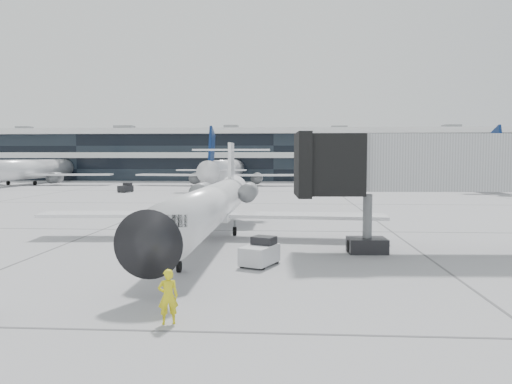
# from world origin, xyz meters

# --- Properties ---
(ground) EXTENTS (220.00, 220.00, 0.00)m
(ground) POSITION_xyz_m (0.00, 0.00, 0.00)
(ground) COLOR #97979A
(ground) RESTS_ON ground
(terminal) EXTENTS (170.00, 22.00, 10.00)m
(terminal) POSITION_xyz_m (0.00, 82.00, 5.00)
(terminal) COLOR black
(terminal) RESTS_ON ground
(bg_jet_left) EXTENTS (32.00, 40.00, 9.60)m
(bg_jet_left) POSITION_xyz_m (-45.00, 55.00, 0.00)
(bg_jet_left) COLOR silver
(bg_jet_left) RESTS_ON ground
(bg_jet_center) EXTENTS (32.00, 40.00, 9.60)m
(bg_jet_center) POSITION_xyz_m (-8.00, 55.00, 0.00)
(bg_jet_center) COLOR silver
(bg_jet_center) RESTS_ON ground
(bg_jet_right) EXTENTS (32.00, 40.00, 9.60)m
(bg_jet_right) POSITION_xyz_m (32.00, 55.00, 0.00)
(bg_jet_right) COLOR silver
(bg_jet_right) RESTS_ON ground
(regional_jet) EXTENTS (21.76, 27.03, 6.26)m
(regional_jet) POSITION_xyz_m (-1.83, -3.25, 2.14)
(regional_jet) COLOR white
(regional_jet) RESTS_ON ground
(jet_bridge) EXTENTS (20.10, 4.91, 6.46)m
(jet_bridge) POSITION_xyz_m (14.41, -7.12, 4.70)
(jet_bridge) COLOR silver
(jet_bridge) RESTS_ON ground
(ramp_worker) EXTENTS (0.71, 0.57, 1.69)m
(ramp_worker) POSITION_xyz_m (-0.70, -19.36, 0.85)
(ramp_worker) COLOR yellow
(ramp_worker) RESTS_ON ground
(baggage_tug) EXTENTS (1.93, 2.37, 1.31)m
(baggage_tug) POSITION_xyz_m (1.64, -10.93, 0.59)
(baggage_tug) COLOR silver
(baggage_tug) RESTS_ON ground
(traffic_cone) EXTENTS (0.44, 0.44, 0.64)m
(traffic_cone) POSITION_xyz_m (-6.11, 16.31, 0.30)
(traffic_cone) COLOR orange
(traffic_cone) RESTS_ON ground
(far_tug) EXTENTS (1.95, 2.45, 1.36)m
(far_tug) POSITION_xyz_m (-20.42, 36.60, 0.61)
(far_tug) COLOR black
(far_tug) RESTS_ON ground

